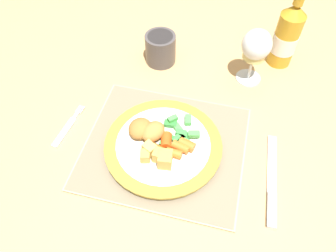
{
  "coord_description": "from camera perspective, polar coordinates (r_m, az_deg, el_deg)",
  "views": [
    {
      "loc": [
        0.07,
        -0.58,
        1.33
      ],
      "look_at": [
        -0.04,
        -0.17,
        0.78
      ],
      "focal_mm": 35.0,
      "sensor_mm": 36.0,
      "label": 1
    }
  ],
  "objects": [
    {
      "name": "ground_plane",
      "position": [
        1.45,
        3.15,
        -13.94
      ],
      "size": [
        6.0,
        6.0,
        0.0
      ],
      "primitive_type": "plane",
      "color": "brown"
    },
    {
      "name": "dining_table",
      "position": [
        0.88,
        5.04,
        3.54
      ],
      "size": [
        1.5,
        1.03,
        0.74
      ],
      "color": "tan",
      "rests_on": "ground"
    },
    {
      "name": "placemat",
      "position": [
        0.7,
        -0.59,
        -3.69
      ],
      "size": [
        0.34,
        0.3,
        0.01
      ],
      "color": "tan",
      "rests_on": "dining_table"
    },
    {
      "name": "dinner_plate",
      "position": [
        0.69,
        -0.84,
        -3.48
      ],
      "size": [
        0.25,
        0.25,
        0.02
      ],
      "color": "white",
      "rests_on": "placemat"
    },
    {
      "name": "breaded_croquettes",
      "position": [
        0.68,
        -3.77,
        -0.7
      ],
      "size": [
        0.09,
        0.07,
        0.04
      ],
      "color": "#A87033",
      "rests_on": "dinner_plate"
    },
    {
      "name": "green_beans_pile",
      "position": [
        0.69,
        1.84,
        -0.96
      ],
      "size": [
        0.08,
        0.1,
        0.02
      ],
      "color": "green",
      "rests_on": "dinner_plate"
    },
    {
      "name": "glazed_carrots",
      "position": [
        0.67,
        0.96,
        -3.63
      ],
      "size": [
        0.09,
        0.06,
        0.02
      ],
      "color": "orange",
      "rests_on": "dinner_plate"
    },
    {
      "name": "fork",
      "position": [
        0.77,
        -17.21,
        -0.47
      ],
      "size": [
        0.03,
        0.12,
        0.01
      ],
      "color": "silver",
      "rests_on": "dining_table"
    },
    {
      "name": "table_knife",
      "position": [
        0.69,
        17.61,
        -9.99
      ],
      "size": [
        0.03,
        0.21,
        0.01
      ],
      "color": "silver",
      "rests_on": "dining_table"
    },
    {
      "name": "wine_glass",
      "position": [
        0.8,
        15.08,
        13.09
      ],
      "size": [
        0.07,
        0.07,
        0.14
      ],
      "color": "silver",
      "rests_on": "dining_table"
    },
    {
      "name": "bottle",
      "position": [
        0.89,
        20.01,
        14.69
      ],
      "size": [
        0.06,
        0.06,
        0.24
      ],
      "color": "gold",
      "rests_on": "dining_table"
    },
    {
      "name": "roast_potatoes",
      "position": [
        0.65,
        -1.76,
        -5.22
      ],
      "size": [
        0.07,
        0.05,
        0.03
      ],
      "color": "gold",
      "rests_on": "dinner_plate"
    },
    {
      "name": "drinking_cup",
      "position": [
        0.87,
        -1.32,
        13.42
      ],
      "size": [
        0.08,
        0.08,
        0.08
      ],
      "color": "#4C4747",
      "rests_on": "dining_table"
    }
  ]
}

